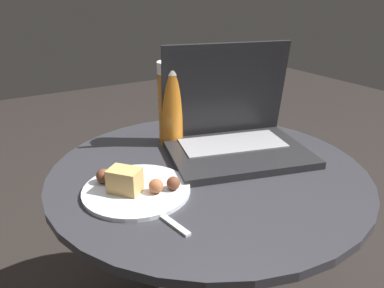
% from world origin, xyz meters
% --- Properties ---
extents(table, '(0.73, 0.73, 0.55)m').
position_xyz_m(table, '(0.00, 0.00, 0.43)').
color(table, black).
rests_on(table, ground_plane).
extents(napkin, '(0.18, 0.13, 0.00)m').
position_xyz_m(napkin, '(-0.18, -0.01, 0.56)').
color(napkin, white).
rests_on(napkin, table).
extents(laptop, '(0.39, 0.33, 0.27)m').
position_xyz_m(laptop, '(0.11, 0.06, 0.61)').
color(laptop, '#232326').
rests_on(laptop, table).
extents(beer_glass, '(0.06, 0.06, 0.22)m').
position_xyz_m(beer_glass, '(-0.00, 0.18, 0.66)').
color(beer_glass, '#C6701E').
rests_on(beer_glass, table).
extents(snack_plate, '(0.22, 0.22, 0.06)m').
position_xyz_m(snack_plate, '(-0.19, -0.01, 0.57)').
color(snack_plate, silver).
rests_on(snack_plate, table).
extents(fork, '(0.05, 0.20, 0.00)m').
position_xyz_m(fork, '(-0.19, -0.09, 0.56)').
color(fork, silver).
rests_on(fork, table).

